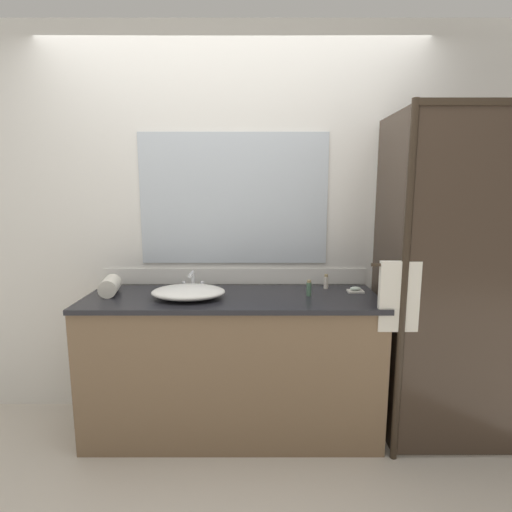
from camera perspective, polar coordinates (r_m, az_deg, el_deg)
name	(u,v)px	position (r m, az deg, el deg)	size (l,w,h in m)	color
ground_plane	(233,430)	(2.84, -3.31, -23.56)	(8.00, 8.00, 0.00)	beige
wall_back_with_mirror	(234,225)	(2.73, -3.16, 4.38)	(4.40, 0.06, 2.60)	silver
vanity_cabinet	(232,364)	(2.63, -3.39, -15.19)	(1.80, 0.58, 0.90)	brown
shower_enclosure	(455,283)	(2.51, 26.59, -3.52)	(1.20, 0.59, 2.00)	#2D2319
sink_basin	(188,292)	(2.44, -9.68, -5.11)	(0.44, 0.32, 0.07)	white
faucet	(192,284)	(2.60, -9.07, -3.99)	(0.17, 0.15, 0.13)	silver
soap_dish	(355,290)	(2.62, 13.98, -4.74)	(0.10, 0.07, 0.04)	silver
amenity_bottle_body_wash	(326,282)	(2.68, 9.94, -3.64)	(0.03, 0.03, 0.09)	silver
amenity_bottle_conditioner	(309,288)	(2.48, 7.53, -4.60)	(0.03, 0.03, 0.10)	#4C7056
rolled_towel_near_edge	(110,286)	(2.65, -20.17, -4.03)	(0.11, 0.11, 0.21)	silver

